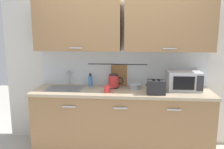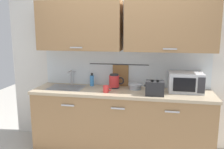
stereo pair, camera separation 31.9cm
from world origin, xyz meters
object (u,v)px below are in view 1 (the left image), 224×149
at_px(microwave, 184,81).
at_px(toaster, 156,87).
at_px(electric_kettle, 114,81).
at_px(mixing_bowl, 135,86).
at_px(mug_near_sink, 107,89).
at_px(dish_soap_bottle, 90,81).

bearing_deg(microwave, toaster, -147.74).
relative_size(microwave, electric_kettle, 2.03).
bearing_deg(mixing_bowl, toaster, -43.82).
bearing_deg(electric_kettle, mug_near_sink, -104.63).
distance_m(microwave, mug_near_sink, 1.10).
relative_size(electric_kettle, mixing_bowl, 1.06).
relative_size(dish_soap_bottle, toaster, 0.77).
height_order(microwave, mug_near_sink, microwave).
xyz_separation_m(mixing_bowl, toaster, (0.28, -0.27, 0.05)).
bearing_deg(microwave, mug_near_sink, -167.28).
relative_size(electric_kettle, mug_near_sink, 1.89).
bearing_deg(mug_near_sink, electric_kettle, 75.37).
xyz_separation_m(microwave, mug_near_sink, (-1.07, -0.24, -0.09)).
bearing_deg(mug_near_sink, mixing_bowl, 33.33).
bearing_deg(dish_soap_bottle, mug_near_sink, -48.83).
bearing_deg(mixing_bowl, microwave, -0.53).
xyz_separation_m(microwave, electric_kettle, (-1.00, 0.02, -0.03)).
distance_m(microwave, electric_kettle, 1.00).
relative_size(microwave, dish_soap_bottle, 2.35).
distance_m(electric_kettle, dish_soap_bottle, 0.37).
xyz_separation_m(dish_soap_bottle, mixing_bowl, (0.67, -0.09, -0.04)).
xyz_separation_m(electric_kettle, mug_near_sink, (-0.07, -0.26, -0.05)).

